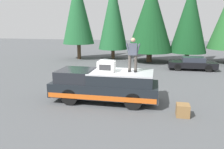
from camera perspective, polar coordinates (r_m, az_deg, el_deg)
ground_plane at (r=11.94m, az=-1.11°, el=-6.47°), size 90.00×90.00×0.00m
pickup_truck at (r=11.40m, az=-1.94°, el=-2.83°), size 2.01×5.54×1.65m
compressor_unit at (r=10.99m, az=-1.49°, el=2.23°), size 0.65×0.84×0.56m
person_on_truck_bed at (r=10.88m, az=5.48°, el=5.40°), size 0.29×0.72×1.69m
parked_car_black at (r=20.72m, az=20.22°, el=2.75°), size 1.64×4.10×1.16m
wooden_crate at (r=10.22m, az=18.02°, el=-8.89°), size 0.56×0.56×0.56m
conifer_left at (r=24.36m, az=19.68°, el=13.71°), size 3.76×3.76×8.13m
conifer_center_left at (r=23.76m, az=10.08°, el=14.58°), size 4.79×4.79×8.34m
conifer_center_right at (r=25.74m, az=0.28°, el=15.39°), size 3.39×3.39×8.98m
conifer_right at (r=25.81m, az=-8.97°, el=16.38°), size 3.58×3.58×9.38m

